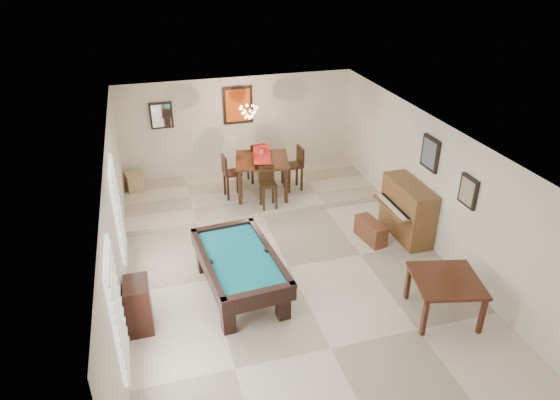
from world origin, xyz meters
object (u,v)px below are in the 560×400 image
dining_chair_south (268,188)px  dining_chair_west (232,176)px  piano_bench (371,231)px  corner_bench (134,181)px  upright_piano (401,211)px  chandelier (249,108)px  pool_table (240,275)px  apothecary_chest (139,305)px  flower_vase (262,150)px  dining_chair_north (256,162)px  dining_table (262,174)px  square_table (444,297)px  dining_chair_east (293,169)px

dining_chair_south → dining_chair_west: 1.00m
piano_bench → corner_bench: corner_bench is taller
upright_piano → dining_chair_west: size_ratio=1.34×
dining_chair_west → corner_bench: 2.51m
upright_piano → chandelier: bearing=133.2°
pool_table → piano_bench: bearing=13.2°
pool_table → corner_bench: 4.84m
apothecary_chest → flower_vase: bearing=52.4°
dining_chair_south → dining_chair_north: (0.06, 1.47, 0.03)m
apothecary_chest → chandelier: 5.29m
upright_piano → dining_chair_west: (-3.06, 2.52, 0.06)m
dining_table → corner_bench: size_ratio=2.56×
dining_chair_north → corner_bench: size_ratio=2.17×
upright_piano → dining_chair_north: bearing=125.6°
square_table → dining_table: bearing=110.2°
dining_chair_north → upright_piano: bearing=117.7°
flower_vase → upright_piano: bearing=-46.9°
dining_chair_west → chandelier: (0.49, 0.22, 1.54)m
square_table → dining_chair_north: size_ratio=1.01×
dining_chair_north → chandelier: bearing=55.7°
dining_table → chandelier: bearing=134.1°
dining_chair_west → chandelier: bearing=-69.2°
dining_table → dining_chair_east: size_ratio=1.13×
dining_chair_north → chandelier: size_ratio=1.74×
apothecary_chest → corner_bench: apothecary_chest is taller
pool_table → corner_bench: pool_table is taller
dining_chair_west → dining_chair_east: dining_chair_east is taller
apothecary_chest → dining_chair_north: 5.56m
square_table → dining_chair_south: bearing=113.7°
dining_chair_north → dining_chair_west: (-0.74, -0.73, 0.01)m
piano_bench → corner_bench: 5.88m
flower_vase → dining_chair_north: size_ratio=0.23×
dining_table → dining_chair_south: 0.72m
apothecary_chest → dining_chair_east: size_ratio=0.80×
apothecary_chest → corner_bench: (0.04, 4.98, -0.10)m
dining_table → dining_chair_east: (0.78, 0.02, 0.04)m
pool_table → dining_table: (1.28, 3.46, 0.25)m
flower_vase → corner_bench: size_ratio=0.50×
dining_table → flower_vase: bearing=0.0°
dining_chair_south → dining_chair_west: bearing=133.3°
dining_table → flower_vase: (0.00, 0.00, 0.63)m
square_table → dining_table: size_ratio=0.86×
dining_table → dining_chair_north: (0.02, 0.75, 0.01)m
upright_piano → dining_chair_west: upright_piano is taller
flower_vase → dining_chair_north: flower_vase is taller
dining_table → chandelier: chandelier is taller
upright_piano → apothecary_chest: (-5.36, -1.40, -0.16)m
dining_chair_east → chandelier: chandelier is taller
apothecary_chest → flower_vase: size_ratio=3.61×
dining_chair_east → dining_table: bearing=-92.6°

